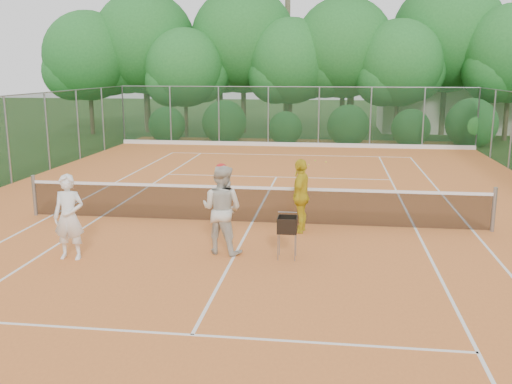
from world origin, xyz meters
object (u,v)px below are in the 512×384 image
Objects in this scene: player_center_grp at (222,209)px; ball_hopper at (287,226)px; player_yellow at (301,196)px; player_white at (69,217)px.

ball_hopper is at bearing -8.11° from player_center_grp.
player_center_grp reaches higher than ball_hopper.
player_center_grp is 2.43m from player_yellow.
player_white is at bearing 172.41° from ball_hopper.
player_center_grp is (3.06, 0.83, 0.07)m from player_white.
player_yellow is at bearing 49.30° from player_center_grp.
player_yellow is (1.58, 1.84, -0.07)m from player_center_grp.
player_white is 5.35m from player_yellow.
player_center_grp reaches higher than player_white.
player_yellow is at bearing 70.02° from ball_hopper.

